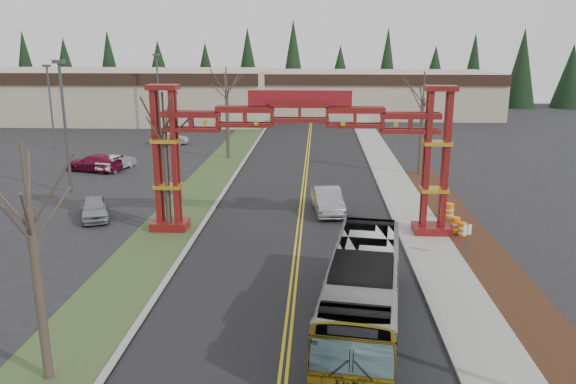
# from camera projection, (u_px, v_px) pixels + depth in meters

# --- Properties ---
(road) EXTENTS (12.00, 110.00, 0.02)m
(road) POSITION_uv_depth(u_px,v_px,m) (302.00, 201.00, 41.16)
(road) COLOR black
(road) RESTS_ON ground
(lane_line_left) EXTENTS (0.12, 100.00, 0.01)m
(lane_line_left) POSITION_uv_depth(u_px,v_px,m) (301.00, 201.00, 41.16)
(lane_line_left) COLOR gold
(lane_line_left) RESTS_ON road
(lane_line_right) EXTENTS (0.12, 100.00, 0.01)m
(lane_line_right) POSITION_uv_depth(u_px,v_px,m) (304.00, 201.00, 41.15)
(lane_line_right) COLOR gold
(lane_line_right) RESTS_ON road
(curb_right) EXTENTS (0.30, 110.00, 0.15)m
(curb_right) POSITION_uv_depth(u_px,v_px,m) (387.00, 202.00, 40.82)
(curb_right) COLOR gray
(curb_right) RESTS_ON ground
(sidewalk_right) EXTENTS (2.60, 110.00, 0.14)m
(sidewalk_right) POSITION_uv_depth(u_px,v_px,m) (407.00, 202.00, 40.75)
(sidewalk_right) COLOR gray
(sidewalk_right) RESTS_ON ground
(landscape_strip) EXTENTS (2.60, 50.00, 0.12)m
(landscape_strip) POSITION_uv_depth(u_px,v_px,m) (512.00, 290.00, 26.12)
(landscape_strip) COLOR #321E10
(landscape_strip) RESTS_ON ground
(grass_median) EXTENTS (4.00, 110.00, 0.08)m
(grass_median) POSITION_uv_depth(u_px,v_px,m) (195.00, 199.00, 41.57)
(grass_median) COLOR #314824
(grass_median) RESTS_ON ground
(curb_left) EXTENTS (0.30, 110.00, 0.15)m
(curb_left) POSITION_uv_depth(u_px,v_px,m) (219.00, 199.00, 41.47)
(curb_left) COLOR gray
(curb_left) RESTS_ON ground
(gateway_arch) EXTENTS (18.20, 1.60, 8.90)m
(gateway_arch) POSITION_uv_depth(u_px,v_px,m) (300.00, 135.00, 32.89)
(gateway_arch) COLOR #620C12
(gateway_arch) RESTS_ON ground
(retail_building_west) EXTENTS (46.00, 22.30, 7.50)m
(retail_building_west) POSITION_uv_depth(u_px,v_px,m) (119.00, 94.00, 87.16)
(retail_building_west) COLOR tan
(retail_building_west) RESTS_ON ground
(retail_building_east) EXTENTS (38.00, 20.30, 7.00)m
(retail_building_east) POSITION_uv_depth(u_px,v_px,m) (373.00, 93.00, 92.84)
(retail_building_east) COLOR tan
(retail_building_east) RESTS_ON ground
(conifer_treeline) EXTENTS (116.10, 5.60, 13.00)m
(conifer_treeline) POSITION_uv_depth(u_px,v_px,m) (315.00, 71.00, 104.24)
(conifer_treeline) COLOR black
(conifer_treeline) RESTS_ON ground
(transit_bus) EXTENTS (4.26, 11.75, 3.20)m
(transit_bus) POSITION_uv_depth(u_px,v_px,m) (363.00, 290.00, 22.43)
(transit_bus) COLOR #AFB0B7
(transit_bus) RESTS_ON ground
(silver_sedan) EXTENTS (2.41, 5.26, 1.67)m
(silver_sedan) POSITION_uv_depth(u_px,v_px,m) (328.00, 201.00, 38.27)
(silver_sedan) COLOR #A5A8AD
(silver_sedan) RESTS_ON ground
(parked_car_near_a) EXTENTS (3.28, 4.62, 1.46)m
(parked_car_near_a) POSITION_uv_depth(u_px,v_px,m) (94.00, 208.00, 36.93)
(parked_car_near_a) COLOR #94979B
(parked_car_near_a) RESTS_ON ground
(parked_car_near_b) EXTENTS (2.53, 4.57, 1.43)m
(parked_car_near_b) POSITION_uv_depth(u_px,v_px,m) (116.00, 162.00, 51.49)
(parked_car_near_b) COLOR silver
(parked_car_near_b) RESTS_ON ground
(parked_car_mid_a) EXTENTS (5.72, 3.62, 1.55)m
(parked_car_mid_a) POSITION_uv_depth(u_px,v_px,m) (94.00, 163.00, 50.95)
(parked_car_mid_a) COLOR maroon
(parked_car_mid_a) RESTS_ON ground
(parked_car_far_a) EXTENTS (4.04, 1.41, 1.33)m
(parked_car_far_a) POSITION_uv_depth(u_px,v_px,m) (170.00, 139.00, 64.90)
(parked_car_far_a) COLOR #A9AAB0
(parked_car_far_a) RESTS_ON ground
(bare_tree_median_near) EXTENTS (3.17, 3.17, 8.20)m
(bare_tree_median_near) POSITION_uv_depth(u_px,v_px,m) (29.00, 210.00, 17.69)
(bare_tree_median_near) COLOR #382D26
(bare_tree_median_near) RESTS_ON ground
(bare_tree_median_mid) EXTENTS (3.23, 3.23, 8.49)m
(bare_tree_median_mid) POSITION_uv_depth(u_px,v_px,m) (164.00, 129.00, 33.05)
(bare_tree_median_mid) COLOR #382D26
(bare_tree_median_mid) RESTS_ON ground
(bare_tree_median_far) EXTENTS (3.44, 3.44, 9.14)m
(bare_tree_median_far) POSITION_uv_depth(u_px,v_px,m) (227.00, 90.00, 55.25)
(bare_tree_median_far) COLOR #382D26
(bare_tree_median_far) RESTS_ON ground
(bare_tree_right_far) EXTENTS (3.41, 3.41, 8.99)m
(bare_tree_right_far) POSITION_uv_depth(u_px,v_px,m) (423.00, 99.00, 47.82)
(bare_tree_right_far) COLOR #382D26
(bare_tree_right_far) RESTS_ON ground
(light_pole_near) EXTENTS (0.87, 0.44, 10.08)m
(light_pole_near) POSITION_uv_depth(u_px,v_px,m) (64.00, 117.00, 42.38)
(light_pole_near) COLOR #3F3F44
(light_pole_near) RESTS_ON ground
(light_pole_mid) EXTENTS (0.79, 0.40, 9.14)m
(light_pole_mid) POSITION_uv_depth(u_px,v_px,m) (50.00, 101.00, 60.80)
(light_pole_mid) COLOR #3F3F44
(light_pole_mid) RESTS_ON ground
(light_pole_far) EXTENTS (0.88, 0.44, 10.11)m
(light_pole_far) POSITION_uv_depth(u_px,v_px,m) (158.00, 87.00, 73.29)
(light_pole_far) COLOR #3F3F44
(light_pole_far) RESTS_ON ground
(street_sign) EXTENTS (0.44, 0.20, 2.03)m
(street_sign) POSITION_uv_depth(u_px,v_px,m) (467.00, 235.00, 29.41)
(street_sign) COLOR #3F3F44
(street_sign) RESTS_ON ground
(barrel_south) EXTENTS (0.50, 0.50, 0.92)m
(barrel_south) POSITION_uv_depth(u_px,v_px,m) (463.00, 230.00, 33.34)
(barrel_south) COLOR orange
(barrel_south) RESTS_ON ground
(barrel_mid) EXTENTS (0.58, 0.58, 1.08)m
(barrel_mid) POSITION_uv_depth(u_px,v_px,m) (455.00, 226.00, 33.86)
(barrel_mid) COLOR orange
(barrel_mid) RESTS_ON ground
(barrel_north) EXTENTS (0.60, 0.60, 1.11)m
(barrel_north) POSITION_uv_depth(u_px,v_px,m) (449.00, 212.00, 36.69)
(barrel_north) COLOR orange
(barrel_north) RESTS_ON ground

